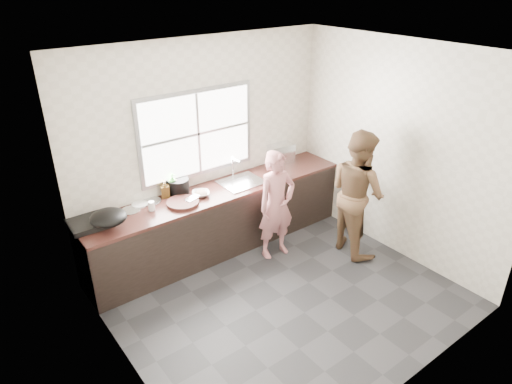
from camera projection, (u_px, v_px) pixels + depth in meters
floor at (283, 296)px, 5.25m from camera, size 3.60×3.20×0.01m
ceiling at (292, 54)px, 4.04m from camera, size 3.60×3.20×0.01m
wall_back at (204, 146)px, 5.78m from camera, size 3.60×0.01×2.70m
wall_left at (117, 251)px, 3.66m from camera, size 0.01×3.20×2.70m
wall_right at (398, 152)px, 5.62m from camera, size 0.01×3.20×2.70m
wall_front at (424, 264)px, 3.50m from camera, size 3.60×0.01×2.70m
cabinet at (220, 220)px, 5.98m from camera, size 3.60×0.62×0.82m
countertop at (219, 191)px, 5.79m from camera, size 3.60×0.64×0.04m
sink at (242, 182)px, 5.97m from camera, size 0.55×0.45×0.02m
faucet at (233, 167)px, 6.04m from camera, size 0.02×0.02×0.30m
window_frame at (197, 133)px, 5.63m from camera, size 1.60×0.05×1.10m
window_glazing at (198, 134)px, 5.61m from camera, size 1.50×0.01×1.00m
woman at (276, 208)px, 5.74m from camera, size 0.52×0.37×1.33m
person_side at (357, 193)px, 5.78m from camera, size 0.77×0.91×1.66m
cutting_board at (183, 203)px, 5.42m from camera, size 0.45×0.45×0.04m
cleaver at (192, 198)px, 5.48m from camera, size 0.22×0.15×0.01m
bowl_mince at (201, 194)px, 5.62m from camera, size 0.28×0.28×0.05m
bowl_crabs at (278, 177)px, 6.05m from camera, size 0.21×0.21×0.06m
bowl_held at (270, 180)px, 5.98m from camera, size 0.24×0.24×0.06m
black_pot at (179, 186)px, 5.65m from camera, size 0.29×0.29×0.19m
plate_food at (140, 204)px, 5.41m from camera, size 0.20×0.20×0.02m
bottle_green at (173, 184)px, 5.59m from camera, size 0.14×0.14×0.28m
bottle_brown_tall at (165, 189)px, 5.55m from camera, size 0.12×0.12×0.21m
bottle_brown_short at (176, 187)px, 5.64m from camera, size 0.18×0.18×0.17m
glass_jar at (152, 206)px, 5.27m from camera, size 0.10×0.10×0.11m
burner at (87, 224)px, 4.96m from camera, size 0.41×0.41×0.06m
wok at (108, 218)px, 4.87m from camera, size 0.52×0.52×0.15m
dish_rack at (280, 153)px, 6.53m from camera, size 0.40×0.31×0.28m
pot_lid_left at (131, 210)px, 5.28m from camera, size 0.27×0.27×0.01m
pot_lid_right at (150, 201)px, 5.48m from camera, size 0.29×0.29×0.01m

